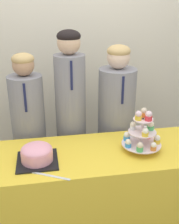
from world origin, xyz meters
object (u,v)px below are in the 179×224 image
object	(u,v)px
cupcake_stand	(142,133)
student_0	(30,140)
student_1	(71,127)
student_2	(116,132)
cake_knife	(38,173)
round_cake	(37,153)

from	to	relation	value
cupcake_stand	student_0	bearing A→B (deg)	148.16
student_0	student_1	distance (m)	0.36
student_1	student_2	xyz separation A→B (m)	(0.39, 0.00, -0.08)
student_2	cake_knife	bearing A→B (deg)	-135.21
cake_knife	student_0	size ratio (longest dim) A/B	0.21
cake_knife	cupcake_stand	bearing A→B (deg)	41.44
round_cake	student_0	size ratio (longest dim) A/B	0.19
student_1	cake_knife	bearing A→B (deg)	-112.74
student_0	student_1	size ratio (longest dim) A/B	0.90
cupcake_stand	student_0	xyz separation A→B (m)	(-0.78, 0.48, -0.24)
round_cake	student_2	xyz separation A→B (m)	(0.66, 0.52, -0.16)
cupcake_stand	round_cake	bearing A→B (deg)	-177.48
round_cake	cupcake_stand	distance (m)	0.72
round_cake	cake_knife	size ratio (longest dim) A/B	0.93
cake_knife	student_1	world-z (taller)	student_1
cupcake_stand	student_2	bearing A→B (deg)	95.96
cake_knife	cupcake_stand	world-z (taller)	cupcake_stand
round_cake	cupcake_stand	bearing A→B (deg)	2.52
cupcake_stand	cake_knife	bearing A→B (deg)	-166.50
student_0	cupcake_stand	bearing A→B (deg)	-31.84
cake_knife	student_1	distance (m)	0.71
cupcake_stand	student_1	bearing A→B (deg)	131.98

